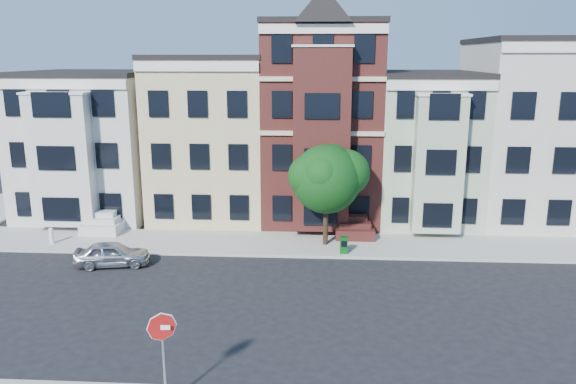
# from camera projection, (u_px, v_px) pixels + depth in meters

# --- Properties ---
(ground) EXTENTS (120.00, 120.00, 0.00)m
(ground) POSITION_uv_depth(u_px,v_px,m) (319.00, 309.00, 23.26)
(ground) COLOR black
(far_sidewalk) EXTENTS (60.00, 4.00, 0.15)m
(far_sidewalk) POSITION_uv_depth(u_px,v_px,m) (320.00, 245.00, 31.00)
(far_sidewalk) COLOR #9E9B93
(far_sidewalk) RESTS_ON ground
(house_white) EXTENTS (8.00, 9.00, 9.00)m
(house_white) POSITION_uv_depth(u_px,v_px,m) (95.00, 145.00, 37.12)
(house_white) COLOR beige
(house_white) RESTS_ON ground
(house_yellow) EXTENTS (7.00, 9.00, 10.00)m
(house_yellow) POSITION_uv_depth(u_px,v_px,m) (214.00, 138.00, 36.54)
(house_yellow) COLOR #CABA86
(house_yellow) RESTS_ON ground
(house_brown) EXTENTS (7.00, 9.00, 12.00)m
(house_brown) POSITION_uv_depth(u_px,v_px,m) (322.00, 124.00, 35.90)
(house_brown) COLOR #3E1714
(house_brown) RESTS_ON ground
(house_green) EXTENTS (6.00, 9.00, 9.00)m
(house_green) POSITION_uv_depth(u_px,v_px,m) (423.00, 148.00, 35.88)
(house_green) COLOR #A4B495
(house_green) RESTS_ON ground
(house_cream) EXTENTS (8.00, 9.00, 11.00)m
(house_cream) POSITION_uv_depth(u_px,v_px,m) (537.00, 133.00, 35.24)
(house_cream) COLOR beige
(house_cream) RESTS_ON ground
(street_tree) EXTENTS (7.62, 7.62, 6.83)m
(street_tree) POSITION_uv_depth(u_px,v_px,m) (326.00, 184.00, 30.06)
(street_tree) COLOR #114C12
(street_tree) RESTS_ON far_sidewalk
(parked_car) EXTENTS (3.85, 2.09, 1.24)m
(parked_car) POSITION_uv_depth(u_px,v_px,m) (112.00, 254.00, 27.96)
(parked_car) COLOR #AEB0B7
(parked_car) RESTS_ON ground
(newspaper_box) EXTENTS (0.42, 0.37, 0.89)m
(newspaper_box) POSITION_uv_depth(u_px,v_px,m) (344.00, 245.00, 29.35)
(newspaper_box) COLOR #095015
(newspaper_box) RESTS_ON far_sidewalk
(fire_hydrant) EXTENTS (0.28, 0.28, 0.72)m
(fire_hydrant) POSITION_uv_depth(u_px,v_px,m) (52.00, 237.00, 30.90)
(fire_hydrant) COLOR silver
(fire_hydrant) RESTS_ON far_sidewalk
(stop_sign) EXTENTS (0.89, 0.18, 3.23)m
(stop_sign) POSITION_uv_depth(u_px,v_px,m) (163.00, 352.00, 16.48)
(stop_sign) COLOR #AD1413
(stop_sign) RESTS_ON near_sidewalk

